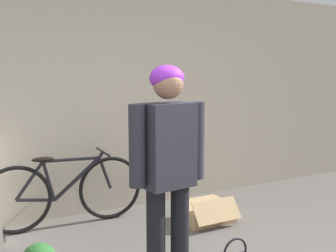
# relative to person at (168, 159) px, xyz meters

# --- Properties ---
(wall_back) EXTENTS (8.00, 0.07, 2.60)m
(wall_back) POSITION_rel_person_xyz_m (0.11, 1.87, 0.31)
(wall_back) COLOR #B7AD99
(wall_back) RESTS_ON ground_plane
(person) EXTENTS (0.58, 0.26, 1.64)m
(person) POSITION_rel_person_xyz_m (0.00, 0.00, 0.00)
(person) COLOR black
(person) RESTS_ON ground_plane
(bicycle) EXTENTS (1.66, 0.46, 0.76)m
(bicycle) POSITION_rel_person_xyz_m (-0.35, 1.59, -0.61)
(bicycle) COLOR black
(bicycle) RESTS_ON ground_plane
(cardboard_box) EXTENTS (0.56, 0.54, 0.27)m
(cardboard_box) POSITION_rel_person_xyz_m (1.01, 1.04, -0.89)
(cardboard_box) COLOR tan
(cardboard_box) RESTS_ON ground_plane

